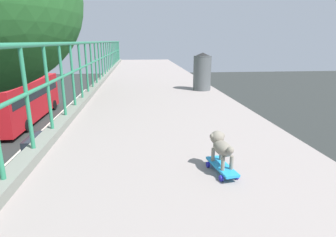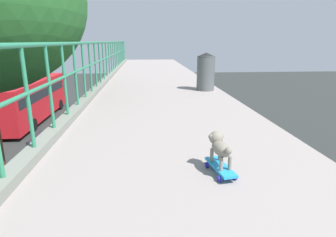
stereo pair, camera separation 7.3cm
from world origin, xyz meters
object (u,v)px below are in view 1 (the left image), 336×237
litter_bin (202,71)px  city_bus (24,99)px  car_silver_seventh (44,148)px  toy_skateboard (222,167)px  small_dog (221,145)px

litter_bin → city_bus: bearing=123.8°
car_silver_seventh → litter_bin: 12.06m
litter_bin → toy_skateboard: bearing=-100.3°
city_bus → small_dog: bearing=-64.3°
city_bus → small_dog: small_dog is taller
litter_bin → small_dog: bearing=-100.5°
toy_skateboard → small_dog: 0.22m
city_bus → toy_skateboard: toy_skateboard is taller
car_silver_seventh → small_dog: size_ratio=10.17×
toy_skateboard → litter_bin: (0.87, 4.81, 0.43)m
toy_skateboard → litter_bin: litter_bin is taller
city_bus → toy_skateboard: size_ratio=22.79×
city_bus → litter_bin: litter_bin is taller
small_dog → car_silver_seventh: bearing=115.7°
car_silver_seventh → small_dog: bearing=-64.3°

